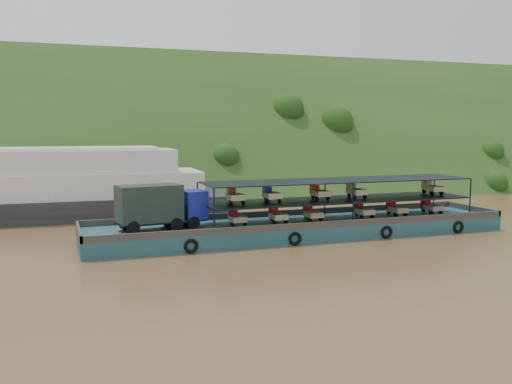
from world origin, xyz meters
name	(u,v)px	position (x,y,z in m)	size (l,w,h in m)	color
ground	(290,232)	(0.00, 0.00, 0.00)	(160.00, 160.00, 0.00)	brown
hillside	(192,189)	(0.00, 36.00, 0.00)	(140.00, 28.00, 28.00)	#193312
cargo_barge	(289,223)	(-0.89, -1.90, 1.14)	(35.00, 7.18, 4.62)	#144048
passenger_ferry	(50,188)	(-19.20, 14.73, 3.02)	(34.75, 10.15, 6.96)	black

